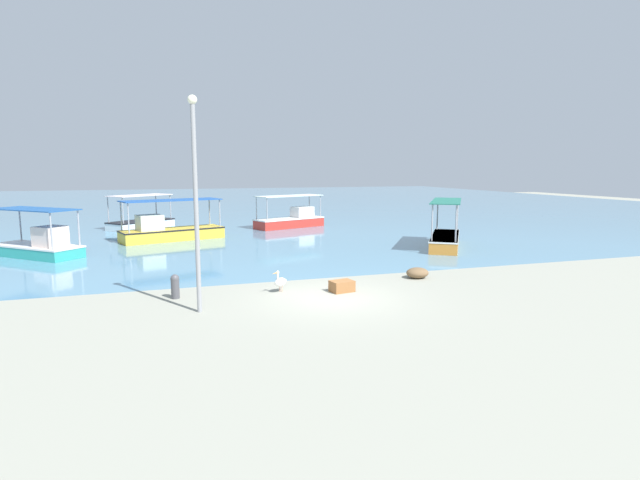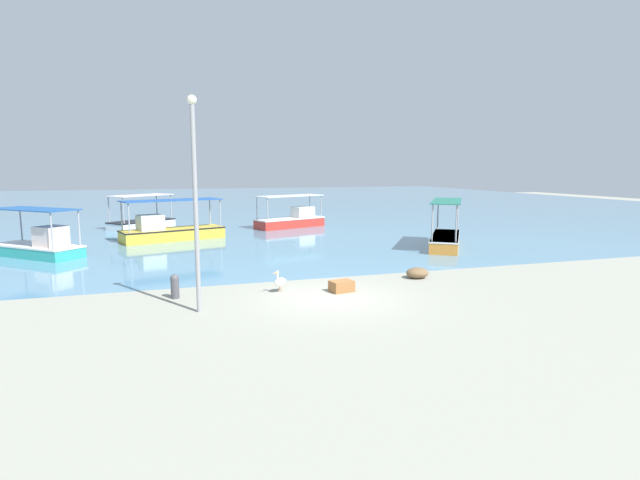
{
  "view_description": "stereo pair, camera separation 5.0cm",
  "coord_description": "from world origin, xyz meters",
  "px_view_note": "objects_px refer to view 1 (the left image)",
  "views": [
    {
      "loc": [
        -5.36,
        -15.54,
        4.37
      ],
      "look_at": [
        1.07,
        4.69,
        1.3
      ],
      "focal_mm": 28.0,
      "sensor_mm": 36.0,
      "label": 1
    },
    {
      "loc": [
        -5.31,
        -15.55,
        4.37
      ],
      "look_at": [
        1.07,
        4.69,
        1.3
      ],
      "focal_mm": 28.0,
      "sensor_mm": 36.0,
      "label": 2
    }
  ],
  "objects_px": {
    "mooring_bollard": "(175,286)",
    "net_pile": "(417,273)",
    "pelican": "(280,282)",
    "cargo_crate": "(342,286)",
    "lamp_post": "(196,194)",
    "fishing_boat_near_left": "(141,222)",
    "fishing_boat_near_right": "(169,230)",
    "fishing_boat_center": "(445,238)",
    "fishing_boat_outer": "(291,219)",
    "fishing_boat_far_left": "(39,245)"
  },
  "relations": [
    {
      "from": "fishing_boat_center",
      "to": "fishing_boat_near_left",
      "type": "bearing_deg",
      "value": 139.11
    },
    {
      "from": "mooring_bollard",
      "to": "net_pile",
      "type": "relative_size",
      "value": 0.91
    },
    {
      "from": "fishing_boat_near_right",
      "to": "fishing_boat_far_left",
      "type": "relative_size",
      "value": 1.32
    },
    {
      "from": "cargo_crate",
      "to": "net_pile",
      "type": "bearing_deg",
      "value": 17.65
    },
    {
      "from": "fishing_boat_near_left",
      "to": "mooring_bollard",
      "type": "bearing_deg",
      "value": -85.17
    },
    {
      "from": "pelican",
      "to": "net_pile",
      "type": "height_order",
      "value": "pelican"
    },
    {
      "from": "lamp_post",
      "to": "mooring_bollard",
      "type": "bearing_deg",
      "value": 109.19
    },
    {
      "from": "lamp_post",
      "to": "cargo_crate",
      "type": "relative_size",
      "value": 8.13
    },
    {
      "from": "fishing_boat_near_right",
      "to": "fishing_boat_center",
      "type": "bearing_deg",
      "value": -26.87
    },
    {
      "from": "fishing_boat_center",
      "to": "mooring_bollard",
      "type": "relative_size",
      "value": 6.7
    },
    {
      "from": "mooring_bollard",
      "to": "net_pile",
      "type": "xyz_separation_m",
      "value": [
        9.33,
        0.33,
        -0.23
      ]
    },
    {
      "from": "fishing_boat_center",
      "to": "lamp_post",
      "type": "relative_size",
      "value": 0.86
    },
    {
      "from": "fishing_boat_center",
      "to": "fishing_boat_near_left",
      "type": "relative_size",
      "value": 1.16
    },
    {
      "from": "fishing_boat_far_left",
      "to": "lamp_post",
      "type": "height_order",
      "value": "lamp_post"
    },
    {
      "from": "fishing_boat_near_right",
      "to": "pelican",
      "type": "xyz_separation_m",
      "value": [
        3.51,
        -14.57,
        -0.24
      ]
    },
    {
      "from": "fishing_boat_near_right",
      "to": "fishing_boat_far_left",
      "type": "xyz_separation_m",
      "value": [
        -6.26,
        -4.0,
        -0.02
      ]
    },
    {
      "from": "fishing_boat_near_left",
      "to": "lamp_post",
      "type": "bearing_deg",
      "value": -83.95
    },
    {
      "from": "lamp_post",
      "to": "pelican",
      "type": "bearing_deg",
      "value": 29.76
    },
    {
      "from": "lamp_post",
      "to": "fishing_boat_far_left",
      "type": "bearing_deg",
      "value": 119.23
    },
    {
      "from": "fishing_boat_center",
      "to": "lamp_post",
      "type": "xyz_separation_m",
      "value": [
        -14.0,
        -8.85,
        3.08
      ]
    },
    {
      "from": "fishing_boat_center",
      "to": "mooring_bollard",
      "type": "distance_m",
      "value": 16.23
    },
    {
      "from": "lamp_post",
      "to": "cargo_crate",
      "type": "distance_m",
      "value": 6.16
    },
    {
      "from": "lamp_post",
      "to": "mooring_bollard",
      "type": "xyz_separation_m",
      "value": [
        -0.66,
        1.89,
        -3.15
      ]
    },
    {
      "from": "fishing_boat_near_left",
      "to": "pelican",
      "type": "relative_size",
      "value": 5.99
    },
    {
      "from": "mooring_bollard",
      "to": "lamp_post",
      "type": "bearing_deg",
      "value": -70.81
    },
    {
      "from": "net_pile",
      "to": "fishing_boat_outer",
      "type": "bearing_deg",
      "value": 91.55
    },
    {
      "from": "net_pile",
      "to": "fishing_boat_near_left",
      "type": "bearing_deg",
      "value": 118.04
    },
    {
      "from": "lamp_post",
      "to": "mooring_bollard",
      "type": "height_order",
      "value": "lamp_post"
    },
    {
      "from": "fishing_boat_outer",
      "to": "lamp_post",
      "type": "relative_size",
      "value": 0.87
    },
    {
      "from": "cargo_crate",
      "to": "fishing_boat_near_right",
      "type": "bearing_deg",
      "value": 110.3
    },
    {
      "from": "cargo_crate",
      "to": "fishing_boat_outer",
      "type": "bearing_deg",
      "value": 80.81
    },
    {
      "from": "fishing_boat_far_left",
      "to": "fishing_boat_near_right",
      "type": "bearing_deg",
      "value": 32.54
    },
    {
      "from": "lamp_post",
      "to": "cargo_crate",
      "type": "xyz_separation_m",
      "value": [
        5.02,
        1.06,
        -3.4
      ]
    },
    {
      "from": "fishing_boat_near_left",
      "to": "lamp_post",
      "type": "distance_m",
      "value": 23.43
    },
    {
      "from": "fishing_boat_outer",
      "to": "fishing_boat_far_left",
      "type": "height_order",
      "value": "fishing_boat_far_left"
    },
    {
      "from": "fishing_boat_near_left",
      "to": "fishing_boat_far_left",
      "type": "xyz_separation_m",
      "value": [
        -4.4,
        -10.85,
        0.11
      ]
    },
    {
      "from": "fishing_boat_outer",
      "to": "pelican",
      "type": "bearing_deg",
      "value": -105.56
    },
    {
      "from": "fishing_boat_near_left",
      "to": "fishing_boat_near_right",
      "type": "bearing_deg",
      "value": -74.84
    },
    {
      "from": "lamp_post",
      "to": "fishing_boat_center",
      "type": "bearing_deg",
      "value": 32.29
    },
    {
      "from": "fishing_boat_near_right",
      "to": "lamp_post",
      "type": "distance_m",
      "value": 16.52
    },
    {
      "from": "fishing_boat_near_left",
      "to": "cargo_crate",
      "type": "xyz_separation_m",
      "value": [
        7.47,
        -22.03,
        -0.29
      ]
    },
    {
      "from": "fishing_boat_near_left",
      "to": "net_pile",
      "type": "xyz_separation_m",
      "value": [
        11.12,
        -20.87,
        -0.27
      ]
    },
    {
      "from": "fishing_boat_outer",
      "to": "mooring_bollard",
      "type": "height_order",
      "value": "fishing_boat_outer"
    },
    {
      "from": "fishing_boat_near_right",
      "to": "mooring_bollard",
      "type": "bearing_deg",
      "value": -90.27
    },
    {
      "from": "fishing_boat_center",
      "to": "pelican",
      "type": "height_order",
      "value": "fishing_boat_center"
    },
    {
      "from": "pelican",
      "to": "cargo_crate",
      "type": "height_order",
      "value": "pelican"
    },
    {
      "from": "fishing_boat_far_left",
      "to": "cargo_crate",
      "type": "height_order",
      "value": "fishing_boat_far_left"
    },
    {
      "from": "fishing_boat_far_left",
      "to": "lamp_post",
      "type": "xyz_separation_m",
      "value": [
        6.85,
        -12.24,
        3.0
      ]
    },
    {
      "from": "pelican",
      "to": "net_pile",
      "type": "bearing_deg",
      "value": 5.5
    },
    {
      "from": "fishing_boat_outer",
      "to": "fishing_boat_far_left",
      "type": "bearing_deg",
      "value": -151.13
    }
  ]
}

